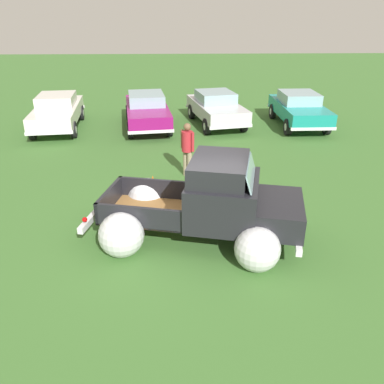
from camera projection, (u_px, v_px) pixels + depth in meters
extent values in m
plane|color=#3D6B2D|center=(193.00, 236.00, 8.92)|extent=(80.00, 80.00, 0.00)
cylinder|color=black|center=(260.00, 210.00, 9.29)|extent=(0.79, 0.38, 0.76)
cylinder|color=silver|center=(260.00, 210.00, 9.29)|extent=(0.38, 0.30, 0.34)
cylinder|color=black|center=(257.00, 250.00, 7.74)|extent=(0.79, 0.38, 0.76)
cylinder|color=silver|center=(257.00, 250.00, 7.74)|extent=(0.38, 0.30, 0.34)
cylinder|color=black|center=(146.00, 200.00, 9.76)|extent=(0.79, 0.38, 0.76)
cylinder|color=silver|center=(146.00, 200.00, 9.76)|extent=(0.38, 0.30, 0.34)
cylinder|color=black|center=(122.00, 236.00, 8.21)|extent=(0.79, 0.38, 0.76)
cylinder|color=silver|center=(122.00, 236.00, 8.21)|extent=(0.38, 0.30, 0.34)
sphere|color=silver|center=(147.00, 197.00, 9.78)|extent=(1.15, 1.15, 0.96)
sphere|color=silver|center=(121.00, 235.00, 8.14)|extent=(1.15, 1.15, 0.96)
cube|color=olive|center=(152.00, 212.00, 8.85)|extent=(2.34, 1.95, 0.04)
cube|color=black|center=(160.00, 189.00, 9.40)|extent=(2.02, 0.53, 0.50)
cube|color=black|center=(142.00, 218.00, 8.10)|extent=(2.02, 0.53, 0.50)
cube|color=black|center=(195.00, 206.00, 8.59)|extent=(0.42, 1.52, 0.50)
cube|color=black|center=(110.00, 199.00, 8.92)|extent=(0.42, 1.52, 0.50)
cube|color=black|center=(223.00, 200.00, 8.39)|extent=(1.79, 1.98, 0.95)
cube|color=black|center=(219.00, 169.00, 8.11)|extent=(1.46, 1.75, 0.45)
cube|color=#8CADB7|center=(251.00, 172.00, 8.01)|extent=(0.47, 1.46, 0.38)
cube|color=black|center=(272.00, 212.00, 8.30)|extent=(1.57, 1.85, 0.55)
sphere|color=silver|center=(260.00, 208.00, 9.30)|extent=(1.10, 1.10, 0.92)
sphere|color=silver|center=(257.00, 249.00, 7.70)|extent=(1.10, 1.10, 0.92)
cube|color=silver|center=(99.00, 210.00, 9.10)|extent=(0.55, 1.96, 0.14)
cube|color=silver|center=(297.00, 228.00, 8.35)|extent=(0.55, 1.96, 0.14)
sphere|color=red|center=(112.00, 189.00, 9.72)|extent=(0.13, 0.13, 0.11)
sphere|color=red|center=(85.00, 220.00, 8.32)|extent=(0.13, 0.13, 0.11)
cylinder|color=black|center=(74.00, 130.00, 15.61)|extent=(0.27, 0.68, 0.66)
cylinder|color=silver|center=(74.00, 130.00, 15.61)|extent=(0.24, 0.32, 0.30)
cylinder|color=black|center=(32.00, 131.00, 15.40)|extent=(0.27, 0.68, 0.66)
cylinder|color=silver|center=(32.00, 131.00, 15.40)|extent=(0.24, 0.32, 0.30)
cylinder|color=black|center=(81.00, 113.00, 18.15)|extent=(0.27, 0.68, 0.66)
cylinder|color=silver|center=(81.00, 113.00, 18.15)|extent=(0.24, 0.32, 0.30)
cylinder|color=black|center=(46.00, 114.00, 17.94)|extent=(0.27, 0.68, 0.66)
cylinder|color=silver|center=(46.00, 114.00, 17.94)|extent=(0.24, 0.32, 0.30)
cube|color=silver|center=(57.00, 113.00, 16.62)|extent=(2.19, 4.60, 0.55)
cube|color=silver|center=(56.00, 100.00, 16.56)|extent=(1.66, 2.01, 0.45)
cube|color=silver|center=(66.00, 107.00, 18.67)|extent=(1.76, 0.30, 0.12)
cube|color=silver|center=(49.00, 133.00, 14.78)|extent=(1.76, 0.30, 0.12)
cylinder|color=black|center=(170.00, 128.00, 15.82)|extent=(0.29, 0.68, 0.66)
cylinder|color=silver|center=(170.00, 128.00, 15.82)|extent=(0.25, 0.32, 0.30)
cylinder|color=black|center=(130.00, 130.00, 15.58)|extent=(0.29, 0.68, 0.66)
cylinder|color=silver|center=(130.00, 130.00, 15.58)|extent=(0.25, 0.32, 0.30)
cylinder|color=black|center=(162.00, 111.00, 18.45)|extent=(0.29, 0.68, 0.66)
cylinder|color=silver|center=(162.00, 111.00, 18.45)|extent=(0.25, 0.32, 0.30)
cylinder|color=black|center=(128.00, 112.00, 18.21)|extent=(0.29, 0.68, 0.66)
cylinder|color=silver|center=(128.00, 112.00, 18.21)|extent=(0.25, 0.32, 0.30)
cube|color=#8C1466|center=(147.00, 111.00, 16.85)|extent=(2.30, 4.79, 0.55)
cube|color=#8CADB7|center=(146.00, 99.00, 16.81)|extent=(1.71, 2.11, 0.45)
cube|color=silver|center=(144.00, 105.00, 18.98)|extent=(1.76, 0.33, 0.12)
cube|color=silver|center=(151.00, 132.00, 14.94)|extent=(1.76, 0.33, 0.12)
cylinder|color=black|center=(243.00, 124.00, 16.40)|extent=(0.33, 0.69, 0.66)
cylinder|color=silver|center=(243.00, 124.00, 16.40)|extent=(0.27, 0.33, 0.30)
cylinder|color=black|center=(207.00, 126.00, 16.05)|extent=(0.33, 0.69, 0.66)
cylinder|color=silver|center=(207.00, 126.00, 16.05)|extent=(0.27, 0.33, 0.30)
cylinder|color=black|center=(224.00, 110.00, 18.71)|extent=(0.33, 0.69, 0.66)
cylinder|color=silver|center=(224.00, 110.00, 18.71)|extent=(0.27, 0.33, 0.30)
cylinder|color=black|center=(191.00, 112.00, 18.36)|extent=(0.33, 0.69, 0.66)
cylinder|color=silver|center=(191.00, 112.00, 18.36)|extent=(0.27, 0.33, 0.30)
cube|color=silver|center=(216.00, 109.00, 17.22)|extent=(2.53, 4.37, 0.55)
cube|color=#8CADB7|center=(215.00, 97.00, 17.15)|extent=(1.80, 1.99, 0.45)
cube|color=silver|center=(204.00, 105.00, 19.10)|extent=(1.76, 0.46, 0.12)
cube|color=silver|center=(231.00, 127.00, 15.56)|extent=(1.76, 0.46, 0.12)
cylinder|color=black|center=(327.00, 126.00, 16.04)|extent=(0.21, 0.66, 0.66)
cylinder|color=silver|center=(327.00, 126.00, 16.04)|extent=(0.22, 0.30, 0.30)
cylinder|color=black|center=(288.00, 127.00, 15.97)|extent=(0.21, 0.66, 0.66)
cylinder|color=silver|center=(288.00, 127.00, 15.97)|extent=(0.22, 0.30, 0.30)
cylinder|color=black|center=(306.00, 111.00, 18.47)|extent=(0.21, 0.66, 0.66)
cylinder|color=silver|center=(306.00, 111.00, 18.47)|extent=(0.22, 0.30, 0.30)
cylinder|color=black|center=(273.00, 111.00, 18.41)|extent=(0.21, 0.66, 0.66)
cylinder|color=silver|center=(273.00, 111.00, 18.41)|extent=(0.22, 0.30, 0.30)
cube|color=teal|center=(299.00, 110.00, 17.06)|extent=(1.78, 4.22, 0.55)
cube|color=#8CADB7|center=(299.00, 98.00, 17.00)|extent=(1.51, 1.78, 0.45)
cube|color=silver|center=(286.00, 105.00, 19.04)|extent=(1.80, 0.12, 0.12)
cube|color=silver|center=(313.00, 129.00, 15.30)|extent=(1.80, 0.12, 0.12)
cylinder|color=gray|center=(186.00, 163.00, 12.04)|extent=(0.21, 0.21, 0.81)
cylinder|color=gray|center=(189.00, 164.00, 11.93)|extent=(0.21, 0.21, 0.81)
cylinder|color=#B2262D|center=(187.00, 141.00, 11.69)|extent=(0.48, 0.48, 0.61)
cylinder|color=brown|center=(182.00, 139.00, 11.81)|extent=(0.13, 0.13, 0.58)
cylinder|color=#B2262D|center=(193.00, 142.00, 11.53)|extent=(0.13, 0.13, 0.58)
sphere|color=brown|center=(187.00, 127.00, 11.50)|extent=(0.31, 0.31, 0.22)
cube|color=black|center=(154.00, 196.00, 10.80)|extent=(0.36, 0.36, 0.03)
cone|color=orange|center=(153.00, 186.00, 10.67)|extent=(0.28, 0.28, 0.60)
cylinder|color=white|center=(153.00, 183.00, 10.63)|extent=(0.17, 0.17, 0.08)
cube|color=black|center=(247.00, 192.00, 11.02)|extent=(0.36, 0.36, 0.03)
cone|color=orange|center=(248.00, 182.00, 10.89)|extent=(0.28, 0.28, 0.60)
cylinder|color=white|center=(248.00, 179.00, 10.85)|extent=(0.17, 0.17, 0.08)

